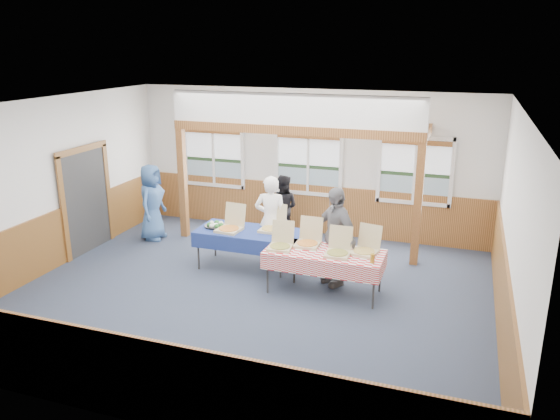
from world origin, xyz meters
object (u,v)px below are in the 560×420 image
object	(u,v)px
woman_white	(271,220)
person_grey	(335,236)
woman_black	(282,208)
table_left	(252,233)
table_right	(325,254)
man_blue	(152,202)

from	to	relation	value
woman_white	person_grey	size ratio (longest dim) A/B	0.98
woman_white	person_grey	world-z (taller)	person_grey
woman_black	person_grey	xyz separation A→B (m)	(1.61, -1.84, 0.16)
table_left	person_grey	xyz separation A→B (m)	(1.63, -0.13, 0.18)
table_right	man_blue	bearing A→B (deg)	162.77
woman_white	woman_black	size ratio (longest dim) A/B	1.21
woman_black	man_blue	bearing A→B (deg)	15.71
man_blue	table_right	bearing A→B (deg)	-113.61
table_right	table_left	bearing A→B (deg)	161.21
table_left	table_right	bearing A→B (deg)	2.25
table_left	person_grey	bearing A→B (deg)	17.87
man_blue	woman_white	bearing A→B (deg)	-103.84
table_right	woman_black	bearing A→B (deg)	125.22
woman_white	woman_black	xyz separation A→B (m)	(-0.22, 1.31, -0.15)
table_left	man_blue	world-z (taller)	man_blue
table_right	person_grey	world-z (taller)	person_grey
woman_white	man_blue	xyz separation A→B (m)	(-2.91, 0.45, -0.04)
man_blue	person_grey	size ratio (longest dim) A/B	0.94
table_left	man_blue	size ratio (longest dim) A/B	1.36
woman_white	person_grey	xyz separation A→B (m)	(1.39, -0.53, 0.01)
table_left	woman_black	size ratio (longest dim) A/B	1.57
woman_black	table_right	bearing A→B (deg)	121.78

